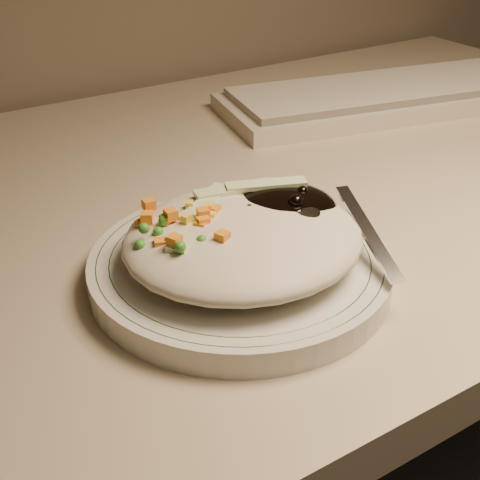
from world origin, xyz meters
TOP-DOWN VIEW (x-y plane):
  - desk at (0.00, 1.38)m, footprint 1.40×0.70m
  - plate at (-0.06, 1.22)m, footprint 0.24×0.24m
  - plate_rim at (-0.06, 1.22)m, footprint 0.23×0.23m
  - meal at (-0.05, 1.22)m, footprint 0.21×0.19m
  - keyboard at (0.33, 1.47)m, footprint 0.46×0.24m

SIDE VIEW (x-z plane):
  - desk at x=0.00m, z-range 0.17..0.91m
  - plate at x=-0.06m, z-range 0.74..0.76m
  - keyboard at x=0.33m, z-range 0.74..0.77m
  - plate_rim at x=-0.06m, z-range 0.76..0.76m
  - meal at x=-0.05m, z-range 0.76..0.81m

